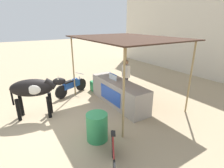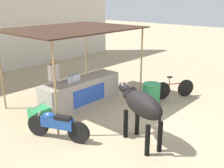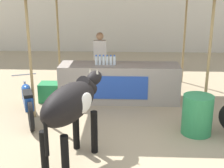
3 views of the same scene
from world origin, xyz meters
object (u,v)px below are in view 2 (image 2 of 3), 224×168
object	(u,v)px
vendor_behind_counter	(54,81)
bicycle_leaning	(174,89)
water_barrel	(151,95)
stall_counter	(81,92)
cooler_box	(41,116)
motorcycle_parked	(57,124)
cow	(142,105)

from	to	relation	value
vendor_behind_counter	bicycle_leaning	distance (m)	4.36
water_barrel	bicycle_leaning	size ratio (longest dim) A/B	0.55
stall_counter	cooler_box	size ratio (longest dim) A/B	5.00
cooler_box	bicycle_leaning	distance (m)	4.91
stall_counter	motorcycle_parked	size ratio (longest dim) A/B	1.77
vendor_behind_counter	cooler_box	xyz separation A→B (m)	(-1.19, -0.85, -0.61)
cooler_box	cow	bearing A→B (deg)	-70.15
motorcycle_parked	water_barrel	bearing A→B (deg)	-9.06
bicycle_leaning	cow	bearing A→B (deg)	-164.63
cooler_box	vendor_behind_counter	bearing A→B (deg)	35.62
cooler_box	cow	distance (m)	3.17
vendor_behind_counter	bicycle_leaning	world-z (taller)	vendor_behind_counter
stall_counter	motorcycle_parked	xyz separation A→B (m)	(-1.99, -1.24, -0.05)
cow	motorcycle_parked	size ratio (longest dim) A/B	1.08
vendor_behind_counter	water_barrel	world-z (taller)	vendor_behind_counter
vendor_behind_counter	cooler_box	distance (m)	1.58
cooler_box	bicycle_leaning	bearing A→B (deg)	-23.16
stall_counter	bicycle_leaning	bearing A→B (deg)	-36.10
stall_counter	bicycle_leaning	size ratio (longest dim) A/B	2.07
cow	bicycle_leaning	bearing A→B (deg)	15.37
motorcycle_parked	vendor_behind_counter	bearing A→B (deg)	53.95
vendor_behind_counter	cow	xyz separation A→B (m)	(-0.15, -3.73, 0.18)
water_barrel	vendor_behind_counter	bearing A→B (deg)	129.80
cow	bicycle_leaning	size ratio (longest dim) A/B	1.26
stall_counter	water_barrel	size ratio (longest dim) A/B	3.75
cow	bicycle_leaning	world-z (taller)	cow
stall_counter	motorcycle_parked	world-z (taller)	stall_counter
vendor_behind_counter	bicycle_leaning	bearing A→B (deg)	-39.89
water_barrel	cooler_box	bearing A→B (deg)	152.76
motorcycle_parked	bicycle_leaning	bearing A→B (deg)	-9.42
vendor_behind_counter	cow	distance (m)	3.74
water_barrel	bicycle_leaning	world-z (taller)	bicycle_leaning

